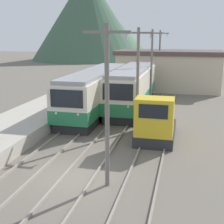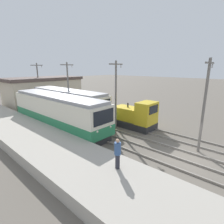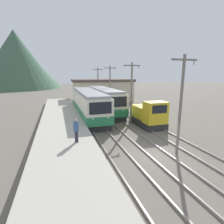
{
  "view_description": "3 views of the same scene",
  "coord_description": "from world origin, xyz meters",
  "px_view_note": "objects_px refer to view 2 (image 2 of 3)",
  "views": [
    {
      "loc": [
        4.89,
        -12.82,
        6.68
      ],
      "look_at": [
        0.08,
        7.51,
        1.44
      ],
      "focal_mm": 50.0,
      "sensor_mm": 36.0,
      "label": 1
    },
    {
      "loc": [
        -12.23,
        -3.55,
        6.48
      ],
      "look_at": [
        0.88,
        8.11,
        1.94
      ],
      "focal_mm": 28.0,
      "sensor_mm": 36.0,
      "label": 2
    },
    {
      "loc": [
        -6.56,
        -10.36,
        5.82
      ],
      "look_at": [
        -0.83,
        7.8,
        1.67
      ],
      "focal_mm": 28.0,
      "sensor_mm": 36.0,
      "label": 3
    }
  ],
  "objects_px": {
    "catenary_mast_near": "(204,103)",
    "person_on_platform": "(118,152)",
    "shunting_locomotive": "(135,117)",
    "commuter_train_left": "(57,113)",
    "commuter_train_center": "(67,106)",
    "catenary_mast_far": "(68,87)",
    "catenary_mast_distant": "(39,83)",
    "catenary_mast_mid": "(116,92)"
  },
  "relations": [
    {
      "from": "catenary_mast_near",
      "to": "person_on_platform",
      "type": "relative_size",
      "value": 3.94
    },
    {
      "from": "catenary_mast_near",
      "to": "person_on_platform",
      "type": "bearing_deg",
      "value": 161.44
    },
    {
      "from": "shunting_locomotive",
      "to": "commuter_train_left",
      "type": "bearing_deg",
      "value": 133.12
    },
    {
      "from": "commuter_train_center",
      "to": "catenary_mast_near",
      "type": "bearing_deg",
      "value": -84.4
    },
    {
      "from": "catenary_mast_far",
      "to": "catenary_mast_distant",
      "type": "relative_size",
      "value": 1.0
    },
    {
      "from": "commuter_train_left",
      "to": "catenary_mast_near",
      "type": "bearing_deg",
      "value": -71.94
    },
    {
      "from": "shunting_locomotive",
      "to": "catenary_mast_far",
      "type": "height_order",
      "value": "catenary_mast_far"
    },
    {
      "from": "catenary_mast_near",
      "to": "catenary_mast_mid",
      "type": "xyz_separation_m",
      "value": [
        0.0,
        8.57,
        0.0
      ]
    },
    {
      "from": "commuter_train_center",
      "to": "catenary_mast_near",
      "type": "relative_size",
      "value": 1.8
    },
    {
      "from": "catenary_mast_near",
      "to": "catenary_mast_distant",
      "type": "relative_size",
      "value": 1.0
    },
    {
      "from": "catenary_mast_near",
      "to": "commuter_train_left",
      "type": "bearing_deg",
      "value": 108.06
    },
    {
      "from": "catenary_mast_near",
      "to": "catenary_mast_mid",
      "type": "bearing_deg",
      "value": 90.0
    },
    {
      "from": "shunting_locomotive",
      "to": "catenary_mast_near",
      "type": "height_order",
      "value": "catenary_mast_near"
    },
    {
      "from": "catenary_mast_far",
      "to": "person_on_platform",
      "type": "distance_m",
      "value": 16.5
    },
    {
      "from": "shunting_locomotive",
      "to": "catenary_mast_far",
      "type": "xyz_separation_m",
      "value": [
        -1.49,
        10.12,
        2.67
      ]
    },
    {
      "from": "commuter_train_left",
      "to": "person_on_platform",
      "type": "distance_m",
      "value": 11.18
    },
    {
      "from": "person_on_platform",
      "to": "shunting_locomotive",
      "type": "bearing_deg",
      "value": 28.34
    },
    {
      "from": "catenary_mast_mid",
      "to": "catenary_mast_far",
      "type": "distance_m",
      "value": 8.57
    },
    {
      "from": "catenary_mast_distant",
      "to": "catenary_mast_far",
      "type": "bearing_deg",
      "value": -90.0
    },
    {
      "from": "catenary_mast_near",
      "to": "person_on_platform",
      "type": "distance_m",
      "value": 7.76
    },
    {
      "from": "catenary_mast_mid",
      "to": "catenary_mast_far",
      "type": "bearing_deg",
      "value": 90.0
    },
    {
      "from": "catenary_mast_near",
      "to": "catenary_mast_far",
      "type": "bearing_deg",
      "value": 90.0
    },
    {
      "from": "commuter_train_left",
      "to": "catenary_mast_mid",
      "type": "relative_size",
      "value": 2.0
    },
    {
      "from": "catenary_mast_near",
      "to": "commuter_train_center",
      "type": "bearing_deg",
      "value": 95.6
    },
    {
      "from": "catenary_mast_far",
      "to": "catenary_mast_distant",
      "type": "bearing_deg",
      "value": 90.0
    },
    {
      "from": "catenary_mast_near",
      "to": "catenary_mast_mid",
      "type": "relative_size",
      "value": 1.0
    },
    {
      "from": "commuter_train_left",
      "to": "commuter_train_center",
      "type": "xyz_separation_m",
      "value": [
        2.8,
        2.17,
        0.03
      ]
    },
    {
      "from": "commuter_train_left",
      "to": "catenary_mast_far",
      "type": "relative_size",
      "value": 2.0
    },
    {
      "from": "commuter_train_center",
      "to": "catenary_mast_far",
      "type": "distance_m",
      "value": 3.16
    },
    {
      "from": "commuter_train_center",
      "to": "catenary_mast_mid",
      "type": "height_order",
      "value": "catenary_mast_mid"
    },
    {
      "from": "commuter_train_left",
      "to": "catenary_mast_far",
      "type": "xyz_separation_m",
      "value": [
        4.31,
        3.93,
        2.18
      ]
    },
    {
      "from": "catenary_mast_mid",
      "to": "catenary_mast_distant",
      "type": "xyz_separation_m",
      "value": [
        0.0,
        17.14,
        0.0
      ]
    },
    {
      "from": "catenary_mast_far",
      "to": "person_on_platform",
      "type": "xyz_separation_m",
      "value": [
        -7.1,
        -14.75,
        -2.03
      ]
    },
    {
      "from": "commuter_train_left",
      "to": "commuter_train_center",
      "type": "relative_size",
      "value": 1.11
    },
    {
      "from": "catenary_mast_distant",
      "to": "catenary_mast_near",
      "type": "bearing_deg",
      "value": -90.0
    },
    {
      "from": "commuter_train_center",
      "to": "catenary_mast_mid",
      "type": "xyz_separation_m",
      "value": [
        1.51,
        -6.81,
        2.15
      ]
    },
    {
      "from": "shunting_locomotive",
      "to": "catenary_mast_distant",
      "type": "bearing_deg",
      "value": 94.57
    },
    {
      "from": "catenary_mast_near",
      "to": "catenary_mast_mid",
      "type": "height_order",
      "value": "same"
    },
    {
      "from": "commuter_train_center",
      "to": "catenary_mast_near",
      "type": "distance_m",
      "value": 15.6
    },
    {
      "from": "shunting_locomotive",
      "to": "catenary_mast_distant",
      "type": "xyz_separation_m",
      "value": [
        -1.49,
        18.69,
        2.67
      ]
    },
    {
      "from": "shunting_locomotive",
      "to": "person_on_platform",
      "type": "height_order",
      "value": "shunting_locomotive"
    },
    {
      "from": "commuter_train_left",
      "to": "person_on_platform",
      "type": "height_order",
      "value": "commuter_train_left"
    }
  ]
}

